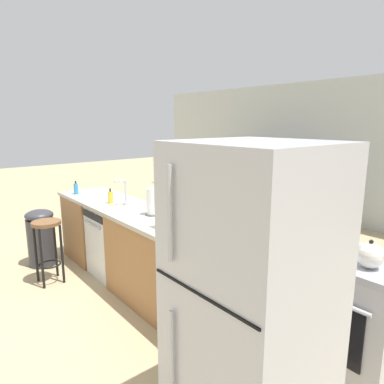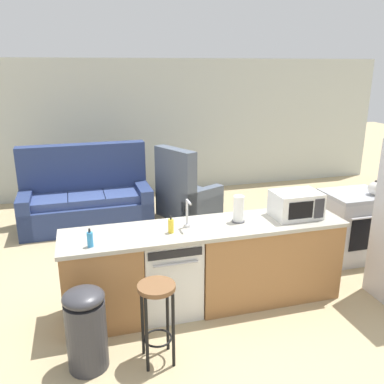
# 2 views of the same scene
# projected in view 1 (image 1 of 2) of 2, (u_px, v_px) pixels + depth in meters

# --- Properties ---
(ground_plane) EXTENTS (24.00, 24.00, 0.00)m
(ground_plane) POSITION_uv_depth(u_px,v_px,m) (129.00, 279.00, 4.08)
(ground_plane) COLOR tan
(wall_back) EXTENTS (10.00, 0.06, 2.60)m
(wall_back) POSITION_uv_depth(u_px,v_px,m) (339.00, 152.00, 6.20)
(wall_back) COLOR beige
(wall_back) RESTS_ON ground_plane
(kitchen_counter) EXTENTS (2.94, 0.66, 0.90)m
(kitchen_counter) POSITION_uv_depth(u_px,v_px,m) (138.00, 252.00, 3.81)
(kitchen_counter) COLOR #9E6B3D
(kitchen_counter) RESTS_ON ground_plane
(dishwasher) EXTENTS (0.58, 0.61, 0.84)m
(dishwasher) POSITION_uv_depth(u_px,v_px,m) (117.00, 240.00, 4.18)
(dishwasher) COLOR silver
(dishwasher) RESTS_ON ground_plane
(stove_range) EXTENTS (0.76, 0.68, 0.90)m
(stove_range) POSITION_uv_depth(u_px,v_px,m) (347.00, 312.00, 2.55)
(stove_range) COLOR #B7B7BC
(stove_range) RESTS_ON ground_plane
(refrigerator) EXTENTS (0.72, 0.73, 1.75)m
(refrigerator) POSITION_uv_depth(u_px,v_px,m) (251.00, 311.00, 1.78)
(refrigerator) COLOR #B7B7BC
(refrigerator) RESTS_ON ground_plane
(microwave) EXTENTS (0.50, 0.37, 0.28)m
(microwave) POSITION_uv_depth(u_px,v_px,m) (189.00, 215.00, 2.99)
(microwave) COLOR white
(microwave) RESTS_ON kitchen_counter
(sink_faucet) EXTENTS (0.07, 0.18, 0.30)m
(sink_faucet) POSITION_uv_depth(u_px,v_px,m) (125.00, 194.00, 3.92)
(sink_faucet) COLOR silver
(sink_faucet) RESTS_ON kitchen_counter
(paper_towel_roll) EXTENTS (0.14, 0.14, 0.28)m
(paper_towel_roll) POSITION_uv_depth(u_px,v_px,m) (152.00, 202.00, 3.50)
(paper_towel_roll) COLOR #4C4C51
(paper_towel_roll) RESTS_ON kitchen_counter
(soap_bottle) EXTENTS (0.06, 0.06, 0.18)m
(soap_bottle) POSITION_uv_depth(u_px,v_px,m) (111.00, 197.00, 4.02)
(soap_bottle) COLOR yellow
(soap_bottle) RESTS_ON kitchen_counter
(dish_soap_bottle) EXTENTS (0.06, 0.06, 0.18)m
(dish_soap_bottle) POSITION_uv_depth(u_px,v_px,m) (76.00, 189.00, 4.54)
(dish_soap_bottle) COLOR #338CCC
(dish_soap_bottle) RESTS_ON kitchen_counter
(kettle) EXTENTS (0.21, 0.17, 0.19)m
(kettle) POSITION_uv_depth(u_px,v_px,m) (370.00, 255.00, 2.24)
(kettle) COLOR silver
(kettle) RESTS_ON stove_range
(bar_stool) EXTENTS (0.32, 0.32, 0.74)m
(bar_stool) POSITION_uv_depth(u_px,v_px,m) (48.00, 238.00, 3.91)
(bar_stool) COLOR brown
(bar_stool) RESTS_ON ground_plane
(trash_bin) EXTENTS (0.35, 0.35, 0.74)m
(trash_bin) POSITION_uv_depth(u_px,v_px,m) (41.00, 237.00, 4.44)
(trash_bin) COLOR #333338
(trash_bin) RESTS_ON ground_plane
(couch) EXTENTS (2.01, 0.93, 1.27)m
(couch) POSITION_uv_depth(u_px,v_px,m) (231.00, 200.00, 6.47)
(couch) COLOR navy
(couch) RESTS_ON ground_plane
(armchair) EXTENTS (1.09, 1.11, 1.20)m
(armchair) POSITION_uv_depth(u_px,v_px,m) (301.00, 222.00, 5.18)
(armchair) COLOR #515B6B
(armchair) RESTS_ON ground_plane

